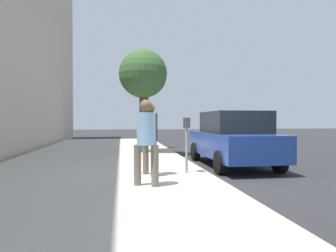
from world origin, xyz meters
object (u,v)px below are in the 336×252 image
pedestrian_at_meter (150,132)px  pedestrian_bystander (146,135)px  street_tree (143,75)px  parking_meter (187,133)px  traffic_signal (149,100)px  parked_sedan_near (232,139)px

pedestrian_at_meter → pedestrian_bystander: pedestrian_at_meter is taller
pedestrian_at_meter → street_tree: bearing=62.4°
street_tree → pedestrian_at_meter: bearing=177.4°
parking_meter → pedestrian_at_meter: 0.99m
traffic_signal → parked_sedan_near: bearing=-161.3°
traffic_signal → pedestrian_at_meter: bearing=174.6°
street_tree → traffic_signal: size_ratio=1.20×
pedestrian_bystander → street_tree: (6.33, -0.41, 2.19)m
traffic_signal → parking_meter: bearing=-178.6°
pedestrian_bystander → pedestrian_at_meter: bearing=17.3°
parking_meter → pedestrian_at_meter: pedestrian_at_meter is taller
parking_meter → traffic_signal: bearing=1.4°
pedestrian_at_meter → pedestrian_bystander: size_ratio=1.01×
pedestrian_bystander → street_tree: street_tree is taller
parking_meter → street_tree: size_ratio=0.33×
parking_meter → street_tree: (5.01, 0.74, 2.22)m
pedestrian_bystander → street_tree: 6.71m
traffic_signal → street_tree: bearing=169.7°
pedestrian_at_meter → parked_sedan_near: (1.94, -2.90, -0.31)m
parking_meter → street_tree: bearing=8.4°
parking_meter → traffic_signal: 8.13m
parking_meter → parked_sedan_near: 2.62m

